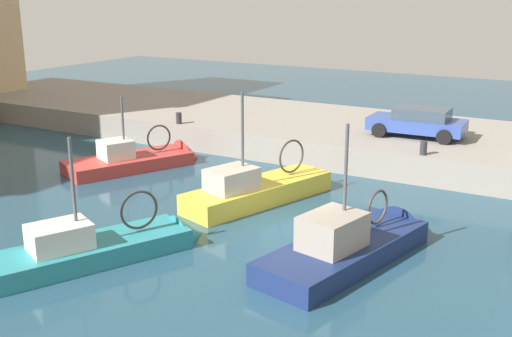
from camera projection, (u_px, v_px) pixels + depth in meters
The scene contains 9 objects.
water_surface at pixel (295, 234), 20.35m from camera, with size 80.00×80.00×0.00m, color navy.
quay_wall at pixel (404, 142), 29.77m from camera, with size 9.00×56.00×1.20m, color gray.
fishing_boat_teal at pixel (100, 255), 18.44m from camera, with size 6.81×4.39×4.51m.
fishing_boat_yellow at pixel (264, 196), 23.52m from camera, with size 7.07×3.66×4.92m.
fishing_boat_navy at pixel (352, 253), 18.48m from camera, with size 7.08×3.40×5.01m.
fishing_boat_red at pixel (139, 165), 27.85m from camera, with size 6.43×4.39×4.13m.
parked_car_blue at pixel (418, 122), 28.05m from camera, with size 2.12×4.22×1.31m.
mooring_bollard_south at pixel (423, 148), 25.12m from camera, with size 0.28×0.28×0.55m, color #2D2D33.
mooring_bollard_mid at pixel (179, 118), 30.85m from camera, with size 0.28×0.28×0.55m, color #2D2D33.
Camera 1 is at (-17.10, -8.34, 7.62)m, focal length 44.48 mm.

